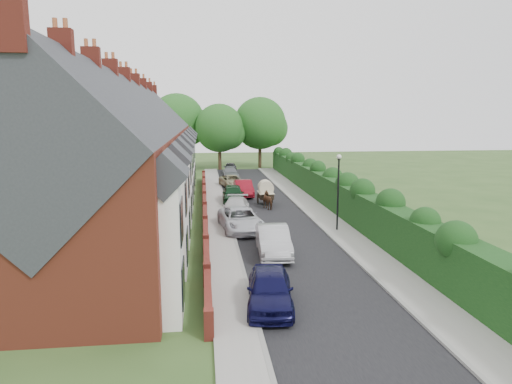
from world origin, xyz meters
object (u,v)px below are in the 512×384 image
car_green (233,194)px  car_black (230,168)px  car_navy (270,289)px  car_grey (230,173)px  car_silver_a (273,241)px  car_red (243,188)px  horse_cart (266,191)px  lamppost (338,183)px  car_beige (232,181)px  car_white (236,208)px  horse (269,200)px  car_silver_b (240,219)px

car_green → car_black: 21.14m
car_navy → car_grey: bearing=95.9°
car_grey → car_green: bearing=-93.4°
car_silver_a → car_grey: (-0.42, 31.43, -0.14)m
car_navy → car_red: bearing=94.3°
horse_cart → car_grey: bearing=96.7°
horse_cart → car_red: bearing=108.9°
lamppost → car_beige: size_ratio=1.11×
car_red → car_black: bearing=89.2°
car_silver_a → car_white: 10.02m
horse → car_silver_b: bearing=48.3°
car_silver_a → car_red: (0.04, 18.80, -0.04)m
car_beige → horse: horse is taller
car_black → horse_cart: size_ratio=1.38×
car_navy → car_red: car_navy is taller
lamppost → car_green: (-6.22, 10.88, -2.50)m
horse_cart → car_beige: bearing=102.5°
car_silver_b → car_white: bearing=84.5°
car_red → horse_cart: bearing=-72.4°
horse → car_navy: bearing=63.3°
car_silver_a → horse: bearing=85.6°
car_navy → car_grey: size_ratio=0.99×
car_green → horse_cart: 3.03m
car_black → horse: 24.20m
car_grey → car_red: bearing=-88.6°
car_green → car_navy: bearing=-88.2°
car_green → car_grey: bearing=89.2°
car_silver_a → car_beige: car_silver_a is taller
car_red → horse: car_red is taller
car_green → car_black: (1.06, 21.11, -0.10)m
lamppost → car_white: bearing=140.2°
car_silver_a → horse: car_silver_a is taller
car_white → horse_cart: size_ratio=1.62×
car_grey → horse: 19.09m
car_white → car_black: bearing=96.3°
lamppost → car_white: lamppost is taller
car_silver_b → car_black: car_silver_b is taller
car_navy → car_white: 16.88m
car_grey → car_black: (0.30, 5.16, 0.04)m
car_black → car_navy: bearing=-85.8°
car_silver_a → car_red: car_silver_a is taller
lamppost → car_white: (-6.40, 5.32, -2.60)m
car_silver_b → car_grey: car_silver_b is taller
car_silver_a → horse_cart: bearing=86.5°
car_navy → car_beige: size_ratio=0.97×
lamppost → car_red: (-5.00, 14.20, -2.54)m
car_navy → car_beige: bearing=96.1°
car_beige → car_black: car_black is taller
lamppost → car_green: 12.78m
lamppost → car_silver_b: (-6.40, 1.00, -2.54)m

